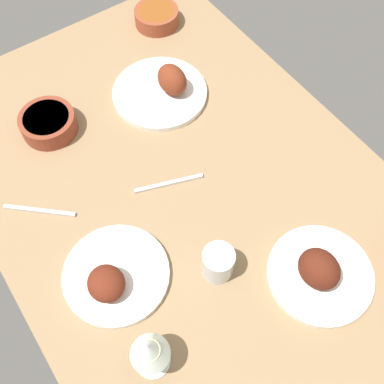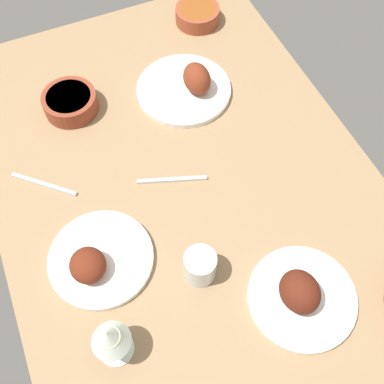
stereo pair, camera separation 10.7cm
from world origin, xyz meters
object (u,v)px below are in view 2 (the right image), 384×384
at_px(plate_center_main, 188,86).
at_px(plate_far_side, 301,295).
at_px(bowl_soup, 197,14).
at_px(fork_loose, 172,180).
at_px(bowl_potatoes, 70,102).
at_px(plate_near_viewer, 97,261).
at_px(water_tumbler, 200,266).
at_px(spoon_loose, 44,184).
at_px(wine_glass, 109,338).

distance_m(plate_center_main, plate_far_side, 0.62).
distance_m(plate_far_side, bowl_soup, 0.89).
bearing_deg(plate_far_side, fork_loose, -160.65).
relative_size(bowl_soup, fork_loose, 0.78).
bearing_deg(plate_far_side, bowl_potatoes, -157.14).
bearing_deg(bowl_soup, plate_center_main, -29.05).
bearing_deg(plate_near_viewer, water_tumbler, 61.09).
xyz_separation_m(bowl_soup, fork_loose, (0.50, -0.29, -0.02)).
bearing_deg(plate_far_side, plate_center_main, 178.60).
xyz_separation_m(water_tumbler, spoon_loose, (-0.35, -0.25, -0.04)).
xyz_separation_m(plate_far_side, water_tumbler, (-0.14, -0.17, 0.01)).
bearing_deg(bowl_potatoes, bowl_soup, 112.17).
bearing_deg(wine_glass, spoon_loose, -175.15).
distance_m(bowl_potatoes, spoon_loose, 0.24).
bearing_deg(spoon_loose, plate_near_viewer, 145.81).
distance_m(plate_near_viewer, bowl_potatoes, 0.45).
xyz_separation_m(bowl_potatoes, fork_loose, (0.31, 0.16, -0.02)).
bearing_deg(spoon_loose, bowl_potatoes, -79.89).
xyz_separation_m(plate_far_side, plate_near_viewer, (-0.24, -0.36, -0.01)).
bearing_deg(plate_far_side, bowl_soup, 169.98).
xyz_separation_m(bowl_soup, spoon_loose, (0.39, -0.58, -0.02)).
distance_m(plate_center_main, water_tumbler, 0.52).
relative_size(plate_near_viewer, spoon_loose, 1.35).
distance_m(plate_far_side, fork_loose, 0.40).
relative_size(plate_center_main, bowl_soup, 1.94).
bearing_deg(plate_center_main, wine_glass, -35.13).
height_order(plate_center_main, fork_loose, plate_center_main).
relative_size(plate_far_side, water_tumbler, 2.84).
distance_m(bowl_soup, bowl_potatoes, 0.48).
relative_size(wine_glass, spoon_loose, 0.82).
bearing_deg(water_tumbler, fork_loose, 171.88).
xyz_separation_m(plate_center_main, spoon_loose, (0.13, -0.44, -0.02)).
bearing_deg(bowl_potatoes, water_tumbler, 12.64).
bearing_deg(water_tumbler, plate_near_viewer, -118.91).
bearing_deg(plate_far_side, wine_glass, -98.41).
xyz_separation_m(plate_near_viewer, fork_loose, (-0.13, 0.23, -0.02)).
bearing_deg(wine_glass, water_tumbler, 110.22).
height_order(bowl_potatoes, fork_loose, bowl_potatoes).
relative_size(wine_glass, water_tumbler, 1.74).
xyz_separation_m(plate_center_main, bowl_potatoes, (-0.07, -0.31, 0.01)).
height_order(plate_near_viewer, water_tumbler, water_tumbler).
distance_m(plate_near_viewer, spoon_loose, 0.25).
xyz_separation_m(wine_glass, fork_loose, (-0.32, 0.25, -0.10)).
bearing_deg(wine_glass, bowl_potatoes, 171.78).
distance_m(plate_far_side, bowl_potatoes, 0.75).
bearing_deg(bowl_potatoes, fork_loose, 26.85).
height_order(bowl_potatoes, water_tumbler, water_tumbler).
bearing_deg(fork_loose, plate_center_main, 78.58).
height_order(plate_center_main, spoon_loose, plate_center_main).
bearing_deg(water_tumbler, spoon_loose, -144.34).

